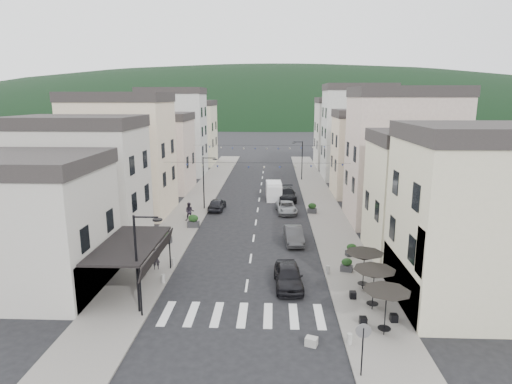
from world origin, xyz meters
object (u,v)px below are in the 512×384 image
(parked_car_a, at_px, (288,276))
(parked_car_b, at_px, (294,235))
(parked_car_c, at_px, (286,207))
(delivery_van, at_px, (274,190))
(parked_car_e, at_px, (217,204))
(parked_car_d, at_px, (287,194))
(pedestrian_b, at_px, (190,212))
(pedestrian_a, at_px, (156,259))

(parked_car_a, distance_m, parked_car_b, 8.94)
(parked_car_c, relative_size, delivery_van, 0.95)
(parked_car_c, bearing_deg, parked_car_e, 168.19)
(parked_car_b, relative_size, parked_car_d, 0.82)
(delivery_van, height_order, pedestrian_b, delivery_van)
(parked_car_b, relative_size, pedestrian_b, 2.23)
(parked_car_a, bearing_deg, parked_car_e, 107.50)
(parked_car_d, xyz_separation_m, delivery_van, (-1.65, 0.74, 0.34))
(delivery_van, relative_size, pedestrian_a, 3.10)
(parked_car_b, bearing_deg, parked_car_e, 123.39)
(parked_car_a, xyz_separation_m, delivery_van, (-1.00, 25.59, 0.33))
(parked_car_c, bearing_deg, parked_car_b, -93.34)
(parked_car_b, bearing_deg, parked_car_c, 88.59)
(pedestrian_a, bearing_deg, parked_car_e, 67.14)
(parked_car_b, xyz_separation_m, parked_car_e, (-8.17, 10.87, -0.02))
(parked_car_b, relative_size, parked_car_c, 0.95)
(parked_car_b, xyz_separation_m, parked_car_d, (-0.12, 15.95, 0.05))
(parked_car_b, bearing_deg, delivery_van, 92.51)
(parked_car_a, distance_m, parked_car_c, 18.91)
(parked_car_a, bearing_deg, pedestrian_a, 163.39)
(parked_car_a, height_order, parked_car_c, parked_car_a)
(parked_car_a, xyz_separation_m, pedestrian_b, (-9.57, 14.95, 0.31))
(parked_car_a, relative_size, parked_car_d, 0.87)
(pedestrian_a, xyz_separation_m, pedestrian_b, (0.02, 12.63, 0.19))
(parked_car_c, relative_size, pedestrian_b, 2.35)
(parked_car_a, distance_m, parked_car_d, 24.86)
(parked_car_d, xyz_separation_m, parked_car_e, (-8.05, -5.08, -0.07))
(parked_car_a, bearing_deg, pedestrian_b, 119.62)
(parked_car_e, distance_m, pedestrian_a, 17.60)
(parked_car_e, xyz_separation_m, delivery_van, (6.40, 5.81, 0.41))
(delivery_van, bearing_deg, parked_car_d, -26.65)
(delivery_van, bearing_deg, pedestrian_b, -131.49)
(parked_car_d, bearing_deg, delivery_van, 153.49)
(pedestrian_b, bearing_deg, parked_car_a, -60.44)
(parked_car_b, relative_size, delivery_van, 0.90)
(parked_car_e, xyz_separation_m, pedestrian_a, (-2.19, -17.46, 0.20))
(parked_car_a, distance_m, delivery_van, 25.61)
(parked_car_a, relative_size, delivery_van, 0.95)
(parked_car_c, distance_m, parked_car_d, 5.95)
(parked_car_a, relative_size, parked_car_c, 1.00)
(pedestrian_b, bearing_deg, parked_car_e, 62.68)
(parked_car_c, distance_m, parked_car_e, 7.85)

